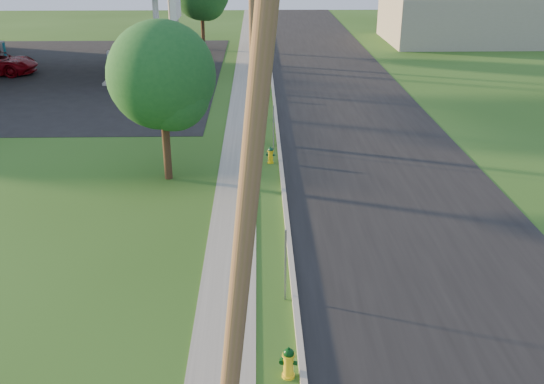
{
  "coord_description": "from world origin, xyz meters",
  "views": [
    {
      "loc": [
        -0.4,
        -9.07,
        8.65
      ],
      "look_at": [
        0.0,
        8.0,
        1.4
      ],
      "focal_mm": 40.0,
      "sensor_mm": 36.0,
      "label": 1
    }
  ],
  "objects_px": {
    "price_pylon": "(175,5)",
    "hydrant_mid": "(271,155)",
    "fuel_pump_ne": "(116,69)",
    "fuel_pump_se": "(128,58)",
    "utility_pole_mid": "(253,31)",
    "utility_pole_near": "(246,218)",
    "hydrant_near": "(289,363)",
    "tree_verge": "(164,80)",
    "hydrant_far": "(264,94)"
  },
  "relations": [
    {
      "from": "utility_pole_near",
      "to": "tree_verge",
      "type": "distance_m",
      "value": 14.08
    },
    {
      "from": "tree_verge",
      "to": "hydrant_near",
      "type": "height_order",
      "value": "tree_verge"
    },
    {
      "from": "hydrant_mid",
      "to": "hydrant_far",
      "type": "relative_size",
      "value": 1.05
    },
    {
      "from": "utility_pole_mid",
      "to": "tree_verge",
      "type": "distance_m",
      "value": 5.48
    },
    {
      "from": "fuel_pump_se",
      "to": "hydrant_far",
      "type": "distance_m",
      "value": 13.25
    },
    {
      "from": "utility_pole_mid",
      "to": "hydrant_near",
      "type": "distance_m",
      "value": 16.44
    },
    {
      "from": "price_pylon",
      "to": "hydrant_mid",
      "type": "height_order",
      "value": "price_pylon"
    },
    {
      "from": "utility_pole_near",
      "to": "utility_pole_mid",
      "type": "xyz_separation_m",
      "value": [
        -0.0,
        18.0,
        0.15
      ]
    },
    {
      "from": "fuel_pump_ne",
      "to": "tree_verge",
      "type": "bearing_deg",
      "value": -71.73
    },
    {
      "from": "utility_pole_near",
      "to": "hydrant_near",
      "type": "bearing_deg",
      "value": 70.47
    },
    {
      "from": "utility_pole_mid",
      "to": "hydrant_near",
      "type": "relative_size",
      "value": 13.05
    },
    {
      "from": "hydrant_near",
      "to": "hydrant_mid",
      "type": "height_order",
      "value": "hydrant_near"
    },
    {
      "from": "fuel_pump_ne",
      "to": "hydrant_near",
      "type": "height_order",
      "value": "fuel_pump_ne"
    },
    {
      "from": "utility_pole_near",
      "to": "price_pylon",
      "type": "bearing_deg",
      "value": 99.42
    },
    {
      "from": "hydrant_far",
      "to": "fuel_pump_se",
      "type": "bearing_deg",
      "value": 135.5
    },
    {
      "from": "fuel_pump_se",
      "to": "price_pylon",
      "type": "distance_m",
      "value": 13.4
    },
    {
      "from": "fuel_pump_se",
      "to": "tree_verge",
      "type": "height_order",
      "value": "tree_verge"
    },
    {
      "from": "price_pylon",
      "to": "hydrant_near",
      "type": "distance_m",
      "value": 22.36
    },
    {
      "from": "price_pylon",
      "to": "tree_verge",
      "type": "bearing_deg",
      "value": -85.82
    },
    {
      "from": "fuel_pump_se",
      "to": "hydrant_near",
      "type": "bearing_deg",
      "value": -73.53
    },
    {
      "from": "hydrant_mid",
      "to": "hydrant_far",
      "type": "bearing_deg",
      "value": 90.8
    },
    {
      "from": "fuel_pump_ne",
      "to": "fuel_pump_se",
      "type": "distance_m",
      "value": 4.0
    },
    {
      "from": "fuel_pump_ne",
      "to": "hydrant_far",
      "type": "bearing_deg",
      "value": -29.22
    },
    {
      "from": "utility_pole_near",
      "to": "hydrant_far",
      "type": "bearing_deg",
      "value": 88.79
    },
    {
      "from": "fuel_pump_se",
      "to": "hydrant_near",
      "type": "distance_m",
      "value": 34.17
    },
    {
      "from": "utility_pole_mid",
      "to": "hydrant_mid",
      "type": "distance_m",
      "value": 5.35
    },
    {
      "from": "hydrant_near",
      "to": "hydrant_far",
      "type": "relative_size",
      "value": 1.12
    },
    {
      "from": "utility_pole_near",
      "to": "utility_pole_mid",
      "type": "height_order",
      "value": "utility_pole_mid"
    },
    {
      "from": "fuel_pump_se",
      "to": "hydrant_far",
      "type": "bearing_deg",
      "value": -44.5
    },
    {
      "from": "fuel_pump_se",
      "to": "hydrant_mid",
      "type": "bearing_deg",
      "value": -63.96
    },
    {
      "from": "utility_pole_near",
      "to": "price_pylon",
      "type": "xyz_separation_m",
      "value": [
        -3.9,
        23.5,
        0.63
      ]
    },
    {
      "from": "fuel_pump_ne",
      "to": "tree_verge",
      "type": "distance_m",
      "value": 18.5
    },
    {
      "from": "utility_pole_near",
      "to": "fuel_pump_se",
      "type": "xyz_separation_m",
      "value": [
        -8.9,
        35.0,
        -4.08
      ]
    },
    {
      "from": "price_pylon",
      "to": "hydrant_near",
      "type": "height_order",
      "value": "price_pylon"
    },
    {
      "from": "fuel_pump_ne",
      "to": "fuel_pump_se",
      "type": "relative_size",
      "value": 1.0
    },
    {
      "from": "utility_pole_near",
      "to": "hydrant_far",
      "type": "height_order",
      "value": "utility_pole_near"
    },
    {
      "from": "fuel_pump_ne",
      "to": "hydrant_mid",
      "type": "height_order",
      "value": "fuel_pump_ne"
    },
    {
      "from": "fuel_pump_se",
      "to": "hydrant_mid",
      "type": "distance_m",
      "value": 21.85
    },
    {
      "from": "fuel_pump_ne",
      "to": "hydrant_far",
      "type": "relative_size",
      "value": 4.77
    },
    {
      "from": "tree_verge",
      "to": "hydrant_far",
      "type": "relative_size",
      "value": 8.9
    },
    {
      "from": "tree_verge",
      "to": "hydrant_far",
      "type": "xyz_separation_m",
      "value": [
        3.73,
        12.03,
        -3.52
      ]
    },
    {
      "from": "hydrant_near",
      "to": "price_pylon",
      "type": "bearing_deg",
      "value": 102.44
    },
    {
      "from": "fuel_pump_ne",
      "to": "hydrant_mid",
      "type": "relative_size",
      "value": 4.54
    },
    {
      "from": "fuel_pump_ne",
      "to": "price_pylon",
      "type": "height_order",
      "value": "price_pylon"
    },
    {
      "from": "fuel_pump_se",
      "to": "utility_pole_mid",
      "type": "bearing_deg",
      "value": -62.37
    },
    {
      "from": "fuel_pump_ne",
      "to": "utility_pole_near",
      "type": "bearing_deg",
      "value": -73.98
    },
    {
      "from": "hydrant_far",
      "to": "utility_pole_near",
      "type": "bearing_deg",
      "value": -91.21
    },
    {
      "from": "utility_pole_mid",
      "to": "hydrant_near",
      "type": "bearing_deg",
      "value": -87.13
    },
    {
      "from": "price_pylon",
      "to": "hydrant_near",
      "type": "bearing_deg",
      "value": -77.56
    },
    {
      "from": "utility_pole_mid",
      "to": "hydrant_mid",
      "type": "height_order",
      "value": "utility_pole_mid"
    }
  ]
}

